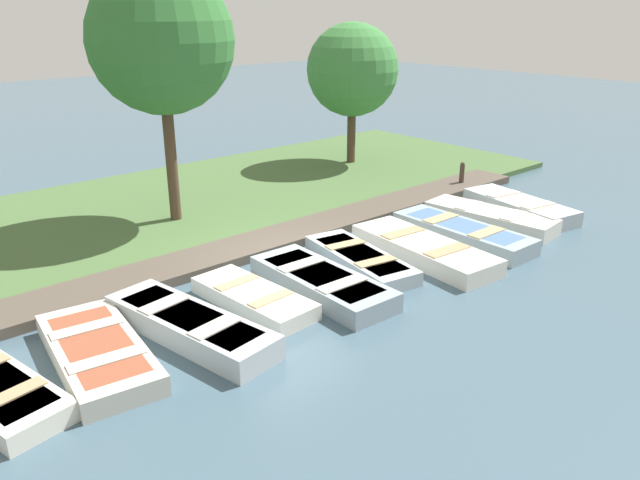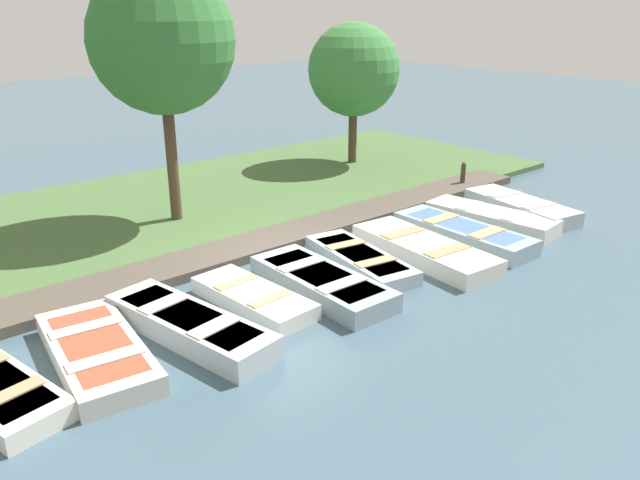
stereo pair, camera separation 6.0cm
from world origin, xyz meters
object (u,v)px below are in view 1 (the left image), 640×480
Objects in this scene: rowboat_4 at (322,282)px; rowboat_9 at (520,207)px; rowboat_3 at (254,298)px; rowboat_8 at (490,217)px; rowboat_1 at (98,352)px; park_tree_left at (161,41)px; park_tree_center at (352,70)px; rowboat_7 at (462,233)px; mooring_post_far at (462,175)px; rowboat_5 at (360,259)px; rowboat_6 at (424,249)px; rowboat_2 at (190,325)px.

rowboat_9 is at bearing 92.81° from rowboat_4.
rowboat_8 is (0.22, 7.19, 0.04)m from rowboat_3.
park_tree_left is (-5.03, 4.16, 4.29)m from rowboat_1.
rowboat_4 is 6.90m from park_tree_left.
rowboat_4 is at bearing -94.65° from rowboat_8.
park_tree_center is (-6.77, 0.27, 3.02)m from rowboat_9.
rowboat_3 is (0.00, 2.97, -0.01)m from rowboat_1.
rowboat_9 reaches higher than rowboat_1.
rowboat_7 is at bearing 81.49° from rowboat_3.
mooring_post_far is (-2.75, 3.62, 0.22)m from rowboat_7.
rowboat_5 is 6.79m from park_tree_left.
park_tree_center is (-1.50, 7.58, -1.23)m from park_tree_left.
rowboat_9 is at bearing -18.13° from mooring_post_far.
mooring_post_far is at bearing 124.10° from rowboat_6.
rowboat_4 is 0.93× the size of rowboat_7.
rowboat_3 is at bearing -53.33° from park_tree_center.
rowboat_2 is 9.98m from rowboat_9.
rowboat_4 reaches higher than rowboat_5.
mooring_post_far reaches higher than rowboat_2.
rowboat_2 is 4.29m from rowboat_5.
park_tree_left reaches higher than rowboat_3.
park_tree_left reaches higher than rowboat_2.
park_tree_left reaches higher than rowboat_9.
rowboat_2 is 2.83m from rowboat_4.
rowboat_6 is at bearing -85.95° from rowboat_7.
rowboat_9 is (-0.01, 9.98, -0.00)m from rowboat_2.
rowboat_2 is 4.23× the size of mooring_post_far.
mooring_post_far is at bearing 7.49° from park_tree_center.
rowboat_9 reaches higher than rowboat_8.
rowboat_1 is 0.96× the size of rowboat_9.
rowboat_5 is 0.50× the size of park_tree_left.
park_tree_left is at bearing -115.29° from rowboat_9.
mooring_post_far is (-2.25, 6.52, 0.26)m from rowboat_5.
rowboat_1 is 10.16m from rowboat_8.
rowboat_6 is 4.30m from rowboat_9.
rowboat_6 is 7.64m from park_tree_left.
rowboat_9 reaches higher than rowboat_4.
park_tree_left reaches higher than rowboat_1.
rowboat_2 is 1.01× the size of rowboat_7.
park_tree_left is at bearing 147.96° from rowboat_1.
rowboat_5 is at bearing -42.55° from park_tree_center.
rowboat_3 is 4.24m from rowboat_6.
rowboat_8 is 1.03× the size of rowboat_9.
rowboat_6 is (0.58, 1.40, 0.04)m from rowboat_5.
rowboat_1 is 8.69m from rowboat_7.
park_tree_left is at bearing -139.59° from rowboat_7.
rowboat_3 is 3.18× the size of mooring_post_far.
rowboat_1 is 0.96× the size of rowboat_4.
rowboat_1 is 5.77m from rowboat_5.
rowboat_3 is 6.73m from park_tree_left.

